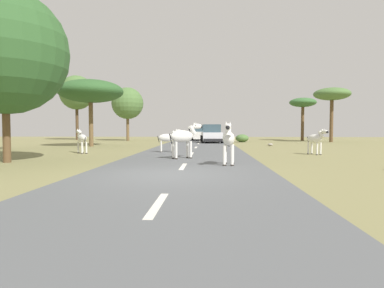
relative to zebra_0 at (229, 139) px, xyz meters
name	(u,v)px	position (x,y,z in m)	size (l,w,h in m)	color
ground_plane	(167,176)	(-2.00, -2.58, -1.02)	(90.00, 90.00, 0.00)	olive
road	(178,175)	(-1.66, -2.58, -0.99)	(6.00, 64.00, 0.05)	#56595B
lane_markings	(175,179)	(-1.66, -3.58, -0.96)	(0.16, 56.00, 0.01)	silver
zebra_0	(229,139)	(0.00, 0.00, 0.00)	(0.55, 1.72, 1.62)	silver
zebra_1	(184,137)	(-1.88, 2.64, 0.03)	(1.56, 1.20, 1.66)	silver
zebra_2	(168,138)	(-3.09, 6.65, -0.15)	(1.44, 0.47, 1.36)	silver
zebra_3	(316,139)	(5.00, 5.75, -0.17)	(0.89, 1.39, 1.41)	silver
zebra_4	(82,139)	(-7.94, 6.09, -0.18)	(1.10, 1.26, 1.40)	silver
car_0	(201,133)	(-1.67, 25.78, -0.17)	(2.24, 4.44, 1.74)	white
car_1	(211,134)	(-0.49, 19.77, -0.17)	(2.23, 4.44, 1.74)	silver
tree_0	(332,95)	(11.74, 22.26, 3.79)	(3.63, 3.63, 5.53)	brown
tree_1	(91,92)	(-9.94, 13.20, 3.26)	(5.04, 5.04, 5.18)	brown
tree_2	(77,93)	(-16.71, 27.32, 4.68)	(4.11, 4.11, 7.77)	#4C3823
tree_3	(4,52)	(-9.14, 0.96, 3.54)	(5.13, 5.13, 7.13)	brown
tree_4	(303,103)	(9.94, 26.26, 3.23)	(3.00, 3.00, 4.88)	brown
tree_5	(128,103)	(-9.90, 24.86, 3.19)	(3.55, 3.55, 6.00)	brown
bush_0	(242,138)	(2.67, 21.90, -0.62)	(1.33, 1.20, 0.80)	#4C7038
rock_0	(270,145)	(4.19, 14.53, -0.91)	(0.40, 0.41, 0.22)	gray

